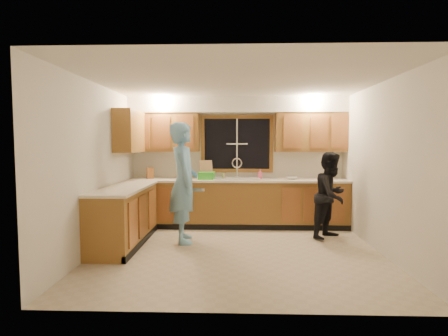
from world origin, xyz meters
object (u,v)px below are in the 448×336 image
at_px(sink, 237,182).
at_px(man, 184,182).
at_px(dishwasher, 193,205).
at_px(bowl, 292,178).
at_px(knife_block, 150,173).
at_px(woman, 331,195).
at_px(soap_bottle, 260,174).
at_px(stove, 112,224).
at_px(dish_crate, 207,176).

distance_m(sink, man, 1.40).
height_order(dishwasher, bowl, bowl).
xyz_separation_m(knife_block, bowl, (2.75, -0.07, -0.09)).
xyz_separation_m(man, bowl, (1.92, 1.06, -0.03)).
bearing_deg(knife_block, bowl, -31.91).
bearing_deg(sink, man, -128.74).
bearing_deg(dishwasher, woman, -17.58).
height_order(man, soap_bottle, man).
bearing_deg(stove, man, 38.46).
distance_m(sink, bowl, 1.05).
height_order(sink, bowl, sink).
height_order(stove, dish_crate, dish_crate).
bearing_deg(sink, dish_crate, -177.83).
bearing_deg(knife_block, stove, -123.39).
xyz_separation_m(sink, bowl, (1.05, -0.02, 0.08)).
distance_m(man, bowl, 2.20).
bearing_deg(man, stove, 115.79).
relative_size(man, dish_crate, 6.47).
xyz_separation_m(dishwasher, stove, (-0.95, -1.81, 0.04)).
bearing_deg(man, sink, -51.42).
bearing_deg(dishwasher, stove, -117.69).
bearing_deg(dish_crate, sink, 2.17).
xyz_separation_m(soap_bottle, bowl, (0.60, -0.15, -0.07)).
height_order(woman, soap_bottle, woman).
relative_size(stove, man, 0.46).
distance_m(woman, dish_crate, 2.33).
bearing_deg(man, bowl, -73.68).
distance_m(man, woman, 2.50).
height_order(knife_block, soap_bottle, knife_block).
bearing_deg(woman, soap_bottle, 95.87).
bearing_deg(dishwasher, knife_block, 175.66).
bearing_deg(stove, soap_bottle, 40.88).
height_order(man, dish_crate, man).
distance_m(woman, soap_bottle, 1.49).
xyz_separation_m(man, dish_crate, (0.29, 1.07, 0.02)).
bearing_deg(stove, knife_block, 86.98).
relative_size(dishwasher, knife_block, 3.69).
bearing_deg(sink, knife_block, 178.32).
bearing_deg(woman, sink, 108.18).
bearing_deg(woman, bowl, 80.06).
bearing_deg(knife_block, man, -84.35).
distance_m(dishwasher, knife_block, 1.06).
xyz_separation_m(sink, stove, (-1.80, -1.82, -0.41)).
xyz_separation_m(sink, dish_crate, (-0.59, -0.02, 0.13)).
height_order(stove, woman, woman).
xyz_separation_m(dish_crate, bowl, (1.63, -0.00, -0.04)).
bearing_deg(woman, stove, 151.50).
height_order(stove, man, man).
xyz_separation_m(dishwasher, bowl, (1.90, -0.01, 0.54)).
relative_size(dishwasher, woman, 0.56).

